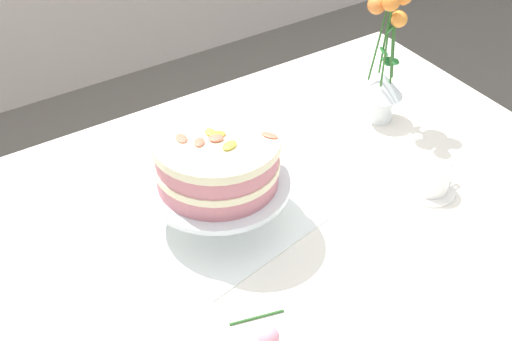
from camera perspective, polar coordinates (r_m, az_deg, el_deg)
dining_table at (r=1.56m, az=2.13°, el=-6.14°), size 1.40×1.00×0.74m
linen_napkin at (r=1.50m, az=-2.90°, el=-3.77°), size 0.38×0.38×0.00m
cake_stand at (r=1.45m, az=-3.00°, el=-1.38°), size 0.29×0.29×0.10m
layer_cake at (r=1.40m, az=-3.09°, el=0.90°), size 0.25×0.25×0.12m
flower_vase at (r=1.73m, az=10.12°, el=8.43°), size 0.10×0.12×0.34m
teacup at (r=1.59m, az=13.64°, el=-0.79°), size 0.12×0.11×0.06m
fallen_rose at (r=1.27m, az=0.92°, el=-12.92°), size 0.10×0.09×0.04m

